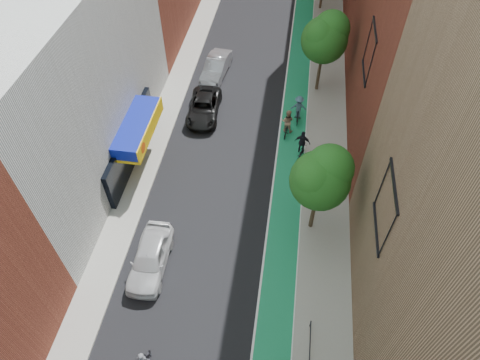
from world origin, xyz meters
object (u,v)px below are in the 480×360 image
at_px(parked_car_white, 150,258).
at_px(parked_car_silver, 216,67).
at_px(cyclist_lane_mid, 302,146).
at_px(cyclist_lane_far, 298,110).
at_px(parked_car_black, 204,107).
at_px(cyclist_lane_near, 287,124).

height_order(parked_car_white, parked_car_silver, parked_car_white).
relative_size(cyclist_lane_mid, cyclist_lane_far, 1.02).
bearing_deg(parked_car_black, parked_car_white, -94.43).
relative_size(parked_car_white, cyclist_lane_far, 2.15).
bearing_deg(cyclist_lane_mid, parked_car_white, 63.54).
distance_m(cyclist_lane_near, cyclist_lane_far, 1.89).
xyz_separation_m(parked_car_black, parked_car_silver, (0.00, 5.36, 0.09)).
bearing_deg(cyclist_lane_mid, cyclist_lane_near, -48.52).
distance_m(parked_car_white, cyclist_lane_far, 15.89).
distance_m(cyclist_lane_near, cyclist_lane_mid, 2.42).
relative_size(parked_car_white, cyclist_lane_mid, 2.12).
bearing_deg(cyclist_lane_far, parked_car_white, 60.58).
height_order(parked_car_silver, cyclist_lane_far, cyclist_lane_far).
height_order(cyclist_lane_near, cyclist_lane_mid, cyclist_lane_mid).
xyz_separation_m(parked_car_silver, cyclist_lane_far, (7.24, -4.98, 0.19)).
relative_size(parked_car_black, cyclist_lane_far, 2.28).
xyz_separation_m(cyclist_lane_near, cyclist_lane_mid, (1.19, -2.10, -0.10)).
xyz_separation_m(cyclist_lane_near, cyclist_lane_far, (0.73, 1.75, -0.05)).
xyz_separation_m(parked_car_silver, cyclist_lane_mid, (7.70, -8.83, 0.14)).
distance_m(parked_car_white, parked_car_silver, 18.96).
height_order(parked_car_black, cyclist_lane_near, cyclist_lane_near).
bearing_deg(cyclist_lane_far, cyclist_lane_near, 66.43).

